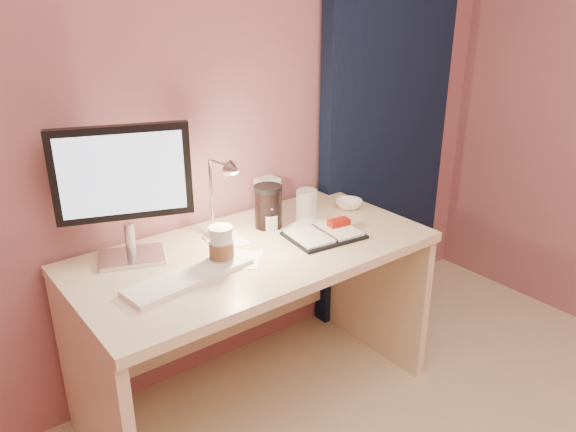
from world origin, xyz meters
TOP-DOWN VIEW (x-y plane):
  - room at (0.95, 1.69)m, footprint 3.50×3.50m
  - desk at (0.00, 1.45)m, footprint 1.40×0.70m
  - monitor at (-0.41, 1.58)m, footprint 0.46×0.24m
  - keyboard at (-0.32, 1.31)m, footprint 0.49×0.20m
  - planner at (0.29, 1.30)m, footprint 0.32×0.25m
  - paper_a at (0.31, 1.41)m, footprint 0.22×0.22m
  - paper_b at (-0.05, 1.50)m, footprint 0.16×0.16m
  - paper_c at (-0.10, 1.34)m, footprint 0.22×0.22m
  - coffee_cup at (-0.17, 1.35)m, footprint 0.09×0.09m
  - clear_cup at (0.31, 1.44)m, footprint 0.09×0.09m
  - bowl at (0.59, 1.47)m, footprint 0.15×0.15m
  - lotion_bottle at (0.15, 1.48)m, footprint 0.05×0.05m
  - dark_jar at (0.17, 1.52)m, footprint 0.11×0.11m
  - product_box at (0.29, 1.69)m, footprint 0.10×0.08m
  - desk_lamp at (-0.09, 1.48)m, footprint 0.10×0.22m

SIDE VIEW (x-z plane):
  - desk at x=0.00m, z-range 0.14..0.87m
  - paper_b at x=-0.05m, z-range 0.73..0.73m
  - paper_c at x=-0.10m, z-range 0.73..0.73m
  - paper_a at x=0.31m, z-range 0.73..0.73m
  - keyboard at x=-0.32m, z-range 0.73..0.75m
  - planner at x=0.29m, z-range 0.72..0.76m
  - bowl at x=0.59m, z-range 0.73..0.77m
  - lotion_bottle at x=0.15m, z-range 0.73..0.83m
  - coffee_cup at x=-0.17m, z-range 0.73..0.87m
  - product_box at x=0.29m, z-range 0.73..0.88m
  - clear_cup at x=0.31m, z-range 0.73..0.88m
  - dark_jar at x=0.17m, z-range 0.73..0.89m
  - desk_lamp at x=-0.09m, z-range 0.77..1.12m
  - monitor at x=-0.41m, z-range 0.78..1.29m
  - room at x=0.95m, z-range -0.61..2.89m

